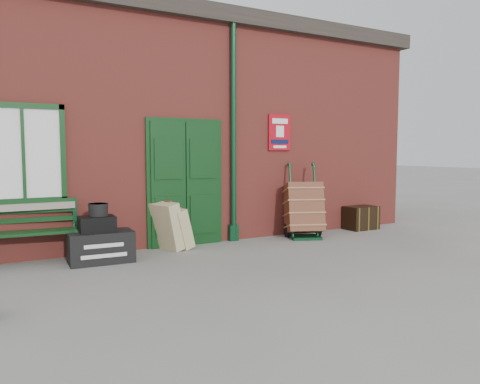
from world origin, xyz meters
TOP-DOWN VIEW (x-y plane):
  - ground at (0.00, 0.00)m, footprint 80.00×80.00m
  - station_building at (-0.00, 3.49)m, footprint 10.30×4.30m
  - bench at (-2.97, 1.33)m, footprint 1.64×0.63m
  - houdini_trunk at (-1.92, 0.89)m, footprint 0.97×0.56m
  - strongbox at (-1.97, 0.89)m, footprint 0.54×0.40m
  - hatbox at (-1.94, 0.92)m, footprint 0.30×0.30m
  - suitcase_back at (-0.72, 1.25)m, footprint 0.54×0.66m
  - suitcase_front at (-0.54, 1.25)m, footprint 0.52×0.60m
  - porter_trolley at (2.02, 1.08)m, footprint 0.92×0.95m
  - dark_trunk at (3.68, 1.25)m, footprint 0.70×0.46m

SIDE VIEW (x-z plane):
  - ground at x=0.00m, z-range 0.00..0.00m
  - houdini_trunk at x=-1.92m, z-range 0.00..0.47m
  - dark_trunk at x=3.68m, z-range 0.00..0.50m
  - suitcase_front at x=-0.54m, z-range 0.00..0.72m
  - suitcase_back at x=-0.72m, z-range 0.00..0.83m
  - bench at x=-2.97m, z-range 0.00..1.00m
  - porter_trolley at x=2.02m, z-range -0.16..1.27m
  - strongbox at x=-1.97m, z-range 0.47..0.71m
  - hatbox at x=-1.94m, z-range 0.71..0.90m
  - station_building at x=0.00m, z-range -0.02..4.34m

